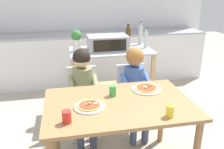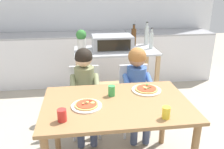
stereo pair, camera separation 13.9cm
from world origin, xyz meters
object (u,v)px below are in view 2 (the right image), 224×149
at_px(toaster_oven, 112,43).
at_px(dining_chair_left, 85,96).
at_px(kitchen_island_cart, 116,70).
at_px(drinking_cup_red, 62,115).
at_px(bottle_clear_vinegar, 147,35).
at_px(child_in_olive_shirt, 85,84).
at_px(bottle_brown_beer, 134,37).
at_px(drinking_cup_yellow, 166,113).
at_px(dining_chair_right, 134,94).
at_px(drinking_cup_green, 112,91).
at_px(potted_herb_plant, 81,39).
at_px(dining_table, 117,113).
at_px(pizza_plate_cream, 146,89).
at_px(child_in_blue_striped_shirt, 137,82).
at_px(pizza_plate_white, 87,105).
at_px(bottle_squat_spirits, 151,40).

relative_size(toaster_oven, dining_chair_left, 0.66).
xyz_separation_m(kitchen_island_cart, drinking_cup_red, (-0.63, -1.49, 0.19)).
xyz_separation_m(toaster_oven, dining_chair_left, (-0.40, -0.54, -0.50)).
relative_size(bottle_clear_vinegar, dining_chair_left, 0.41).
xyz_separation_m(dining_chair_left, child_in_olive_shirt, (0.00, -0.12, 0.20)).
distance_m(bottle_brown_beer, drinking_cup_yellow, 1.80).
relative_size(bottle_clear_vinegar, dining_chair_right, 0.41).
bearing_deg(kitchen_island_cart, child_in_olive_shirt, -124.48).
xyz_separation_m(toaster_oven, drinking_cup_yellow, (0.20, -1.57, -0.20)).
xyz_separation_m(bottle_brown_beer, drinking_cup_green, (-0.50, -1.32, -0.23)).
height_order(drinking_cup_green, drinking_cup_yellow, drinking_cup_green).
bearing_deg(kitchen_island_cart, potted_herb_plant, 177.13).
xyz_separation_m(dining_table, drinking_cup_red, (-0.45, -0.24, 0.15)).
bearing_deg(drinking_cup_yellow, potted_herb_plant, 111.09).
bearing_deg(drinking_cup_red, pizza_plate_cream, 30.13).
bearing_deg(toaster_oven, drinking_cup_green, -98.15).
distance_m(bottle_brown_beer, drinking_cup_red, 1.96).
distance_m(dining_table, child_in_blue_striped_shirt, 0.66).
bearing_deg(dining_chair_right, kitchen_island_cart, 104.49).
xyz_separation_m(dining_chair_left, pizza_plate_white, (0.00, -0.76, 0.27)).
relative_size(bottle_clear_vinegar, pizza_plate_white, 1.27).
distance_m(bottle_brown_beer, bottle_clear_vinegar, 0.20).
distance_m(toaster_oven, dining_chair_right, 0.79).
distance_m(dining_chair_left, pizza_plate_white, 0.81).
bearing_deg(bottle_brown_beer, drinking_cup_yellow, -94.44).
distance_m(toaster_oven, bottle_brown_beer, 0.40).
height_order(dining_table, child_in_blue_striped_shirt, child_in_blue_striped_shirt).
height_order(dining_table, drinking_cup_yellow, drinking_cup_yellow).
height_order(bottle_clear_vinegar, pizza_plate_cream, bottle_clear_vinegar).
height_order(pizza_plate_white, drinking_cup_yellow, drinking_cup_yellow).
relative_size(kitchen_island_cart, potted_herb_plant, 3.99).
bearing_deg(dining_chair_left, bottle_brown_beer, 45.34).
bearing_deg(bottle_clear_vinegar, drinking_cup_yellow, -100.52).
bearing_deg(dining_chair_left, child_in_olive_shirt, -90.00).
bearing_deg(drinking_cup_yellow, pizza_plate_cream, 91.05).
relative_size(bottle_squat_spirits, dining_chair_right, 0.35).
xyz_separation_m(bottle_clear_vinegar, dining_chair_left, (-0.93, -0.77, -0.55)).
bearing_deg(bottle_brown_beer, kitchen_island_cart, -143.47).
xyz_separation_m(child_in_blue_striped_shirt, pizza_plate_cream, (0.00, -0.36, 0.06)).
xyz_separation_m(dining_table, pizza_plate_white, (-0.26, -0.04, 0.12)).
height_order(bottle_brown_beer, pizza_plate_white, bottle_brown_beer).
distance_m(bottle_squat_spirits, potted_herb_plant, 0.95).
xyz_separation_m(bottle_clear_vinegar, child_in_olive_shirt, (-0.93, -0.88, -0.34)).
bearing_deg(pizza_plate_cream, toaster_oven, 100.29).
bearing_deg(dining_table, drinking_cup_red, -151.70).
distance_m(potted_herb_plant, child_in_blue_striped_shirt, 0.99).
bearing_deg(bottle_squat_spirits, bottle_clear_vinegar, 90.20).
xyz_separation_m(bottle_squat_spirits, pizza_plate_white, (-0.93, -1.29, -0.25)).
relative_size(bottle_brown_beer, drinking_cup_yellow, 3.23).
xyz_separation_m(toaster_oven, bottle_squat_spirits, (0.54, -0.01, 0.02)).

